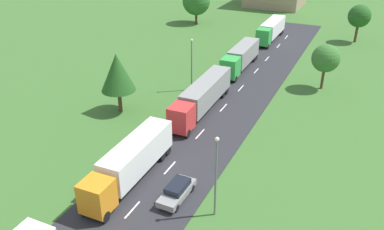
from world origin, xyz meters
TOP-DOWN VIEW (x-y plane):
  - road at (0.00, 24.50)m, footprint 10.00×140.00m
  - truck_second at (-2.35, 29.55)m, footprint 2.64×12.54m
  - truck_third at (-2.16, 45.68)m, footprint 2.75×14.72m
  - truck_fourth at (-2.65, 62.01)m, footprint 2.62×12.43m
  - truck_fifth at (-2.47, 79.74)m, footprint 2.51×12.57m
  - car_third at (2.75, 28.92)m, footprint 1.84×4.51m
  - lamppost_second at (6.58, 28.35)m, footprint 0.36×0.36m
  - lamppost_third at (-6.20, 51.27)m, footprint 0.36×0.36m
  - tree_oak at (10.43, 59.54)m, footprint 3.90×3.90m
  - tree_birch at (-20.97, 85.51)m, footprint 6.07×6.07m
  - tree_maple at (12.66, 85.33)m, footprint 4.18×4.18m
  - tree_pine at (-11.63, 41.46)m, footprint 4.29×4.29m

SIDE VIEW (x-z plane):
  - road at x=0.00m, z-range 0.00..0.06m
  - car_third at x=2.75m, z-range 0.09..1.55m
  - truck_fourth at x=-2.65m, z-range 0.34..3.85m
  - truck_fifth at x=-2.47m, z-range 0.35..3.87m
  - truck_second at x=-2.35m, z-range 0.32..3.97m
  - truck_third at x=-2.16m, z-range 0.34..3.96m
  - lamppost_third at x=-6.20m, z-range 0.47..7.90m
  - lamppost_second at x=6.58m, z-range 0.47..8.03m
  - tree_oak at x=10.43m, z-range 1.27..7.75m
  - tree_birch at x=-20.97m, z-range 0.91..8.81m
  - tree_maple at x=12.66m, z-range 1.41..8.49m
  - tree_pine at x=-11.63m, z-range 1.41..9.00m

